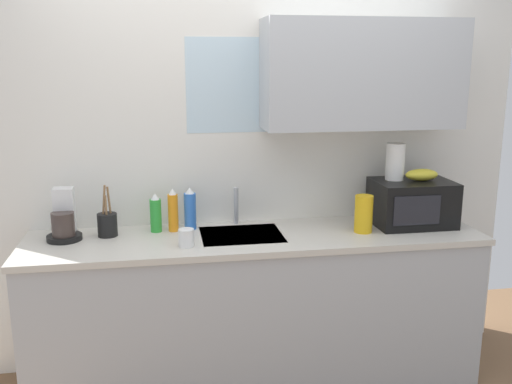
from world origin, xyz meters
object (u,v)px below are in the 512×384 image
(dish_soap_bottle_orange, at_px, (173,211))
(banana_bunch, at_px, (422,175))
(cereal_canister, at_px, (364,214))
(utensil_crock, at_px, (107,224))
(paper_towel_roll, at_px, (395,162))
(coffee_maker, at_px, (64,220))
(microwave, at_px, (412,203))
(mug_white, at_px, (186,238))
(dish_soap_bottle_green, at_px, (156,214))
(dish_soap_bottle_blue, at_px, (190,209))

(dish_soap_bottle_orange, bearing_deg, banana_bunch, -4.12)
(cereal_canister, relative_size, utensil_crock, 0.74)
(paper_towel_roll, xyz_separation_m, cereal_canister, (-0.24, -0.15, -0.27))
(coffee_maker, bearing_deg, banana_bunch, -1.62)
(microwave, height_order, coffee_maker, coffee_maker)
(coffee_maker, relative_size, mug_white, 2.95)
(microwave, distance_m, coffee_maker, 2.02)
(banana_bunch, bearing_deg, cereal_canister, -165.62)
(paper_towel_roll, xyz_separation_m, dish_soap_bottle_orange, (-1.32, 0.06, -0.26))
(banana_bunch, distance_m, dish_soap_bottle_orange, 1.48)
(dish_soap_bottle_green, height_order, cereal_canister, dish_soap_bottle_green)
(dish_soap_bottle_blue, bearing_deg, cereal_canister, -13.30)
(microwave, bearing_deg, utensil_crock, 177.71)
(coffee_maker, distance_m, cereal_canister, 1.69)
(microwave, distance_m, banana_bunch, 0.18)
(paper_towel_roll, xyz_separation_m, coffee_maker, (-1.92, 0.01, -0.28))
(cereal_canister, bearing_deg, banana_bunch, 14.38)
(banana_bunch, bearing_deg, paper_towel_roll, 161.57)
(dish_soap_bottle_blue, height_order, dish_soap_bottle_orange, dish_soap_bottle_orange)
(coffee_maker, relative_size, dish_soap_bottle_blue, 1.12)
(microwave, bearing_deg, dish_soap_bottle_green, 175.79)
(microwave, distance_m, paper_towel_roll, 0.27)
(dish_soap_bottle_green, bearing_deg, dish_soap_bottle_orange, -2.47)
(dish_soap_bottle_green, xyz_separation_m, utensil_crock, (-0.27, -0.04, -0.04))
(microwave, height_order, mug_white, microwave)
(dish_soap_bottle_blue, xyz_separation_m, mug_white, (-0.04, -0.32, -0.07))
(dish_soap_bottle_orange, bearing_deg, utensil_crock, -174.43)
(dish_soap_bottle_orange, distance_m, cereal_canister, 1.10)
(banana_bunch, height_order, mug_white, banana_bunch)
(dish_soap_bottle_orange, xyz_separation_m, mug_white, (0.06, -0.30, -0.07))
(microwave, bearing_deg, dish_soap_bottle_orange, 175.67)
(banana_bunch, height_order, dish_soap_bottle_blue, banana_bunch)
(dish_soap_bottle_blue, distance_m, utensil_crock, 0.47)
(dish_soap_bottle_blue, bearing_deg, mug_white, -97.09)
(dish_soap_bottle_blue, distance_m, cereal_canister, 1.01)
(coffee_maker, relative_size, dish_soap_bottle_orange, 1.11)
(microwave, relative_size, cereal_canister, 2.13)
(coffee_maker, xyz_separation_m, dish_soap_bottle_green, (0.50, 0.05, 0.00))
(cereal_canister, bearing_deg, dish_soap_bottle_orange, 169.20)
(coffee_maker, xyz_separation_m, utensil_crock, (0.23, 0.01, -0.03))
(cereal_canister, relative_size, mug_white, 2.27)
(banana_bunch, distance_m, dish_soap_bottle_green, 1.58)
(utensil_crock, bearing_deg, cereal_canister, -6.69)
(banana_bunch, distance_m, utensil_crock, 1.85)
(dish_soap_bottle_blue, height_order, cereal_canister, dish_soap_bottle_blue)
(dish_soap_bottle_orange, xyz_separation_m, dish_soap_bottle_green, (-0.10, 0.00, -0.01))
(cereal_canister, bearing_deg, utensil_crock, 173.31)
(dish_soap_bottle_orange, relative_size, cereal_canister, 1.17)
(microwave, bearing_deg, paper_towel_roll, 152.62)
(microwave, bearing_deg, coffee_maker, 178.30)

